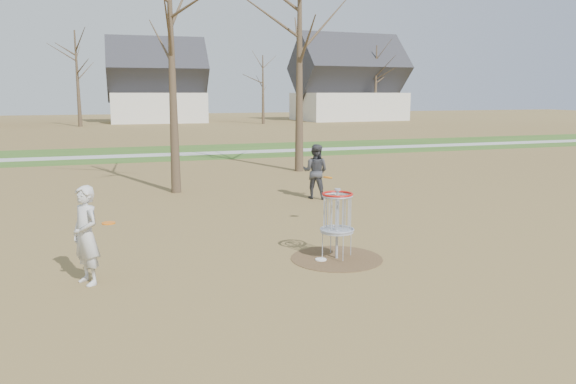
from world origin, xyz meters
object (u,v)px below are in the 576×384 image
Objects in this scene: player_throwing at (315,171)px; disc_grounded at (321,259)px; disc_golf_basket at (337,213)px; player_standing at (86,235)px.

player_throwing is 6.55m from disc_grounded.
player_throwing is 6.37m from disc_golf_basket.
player_standing reaches higher than disc_golf_basket.
player_standing is 4.32m from disc_grounded.
disc_grounded is at bearing -176.60° from disc_golf_basket.
player_standing reaches higher than player_throwing.
disc_golf_basket is (-1.92, -6.08, 0.08)m from player_throwing.
disc_golf_basket reaches higher than disc_grounded.
disc_grounded is 0.16× the size of disc_golf_basket.
player_standing is 1.01× the size of player_throwing.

